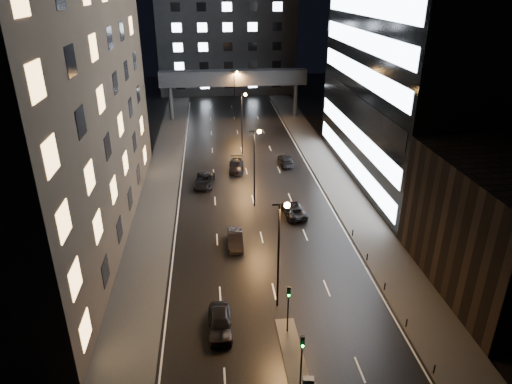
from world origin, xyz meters
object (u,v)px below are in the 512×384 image
car_away_d (236,166)px  car_toward_a (294,210)px  car_toward_b (286,160)px  car_away_b (235,239)px  car_away_c (204,181)px  car_away_a (220,322)px

car_away_d → car_toward_a: car_away_d is taller
car_toward_b → car_away_b: bearing=68.9°
car_toward_a → car_toward_b: 17.31m
car_away_b → car_toward_a: 9.93m
car_away_c → car_toward_a: 14.92m
car_away_b → car_toward_b: size_ratio=0.90×
car_away_d → car_toward_a: size_ratio=1.04×
car_away_d → car_toward_b: size_ratio=1.03×
car_away_a → car_away_b: bearing=80.9°
car_away_d → car_away_c: bearing=-128.3°
car_away_b → car_away_d: (1.56, 21.87, 0.01)m
car_away_b → car_away_c: car_away_c is taller
car_toward_a → car_toward_b: size_ratio=0.99×
car_away_c → car_toward_b: bearing=35.6°
car_away_c → car_toward_a: (10.91, -10.17, -0.06)m
car_away_a → car_toward_a: (9.69, 19.64, -0.11)m
car_away_b → car_away_a: bearing=-98.5°
car_away_d → car_away_a: bearing=-91.7°
car_away_b → car_away_c: (-3.32, 16.56, 0.00)m
car_away_d → car_toward_b: (7.93, 1.72, -0.02)m
car_away_a → car_toward_b: car_away_a is taller
car_away_c → car_toward_a: car_away_c is taller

